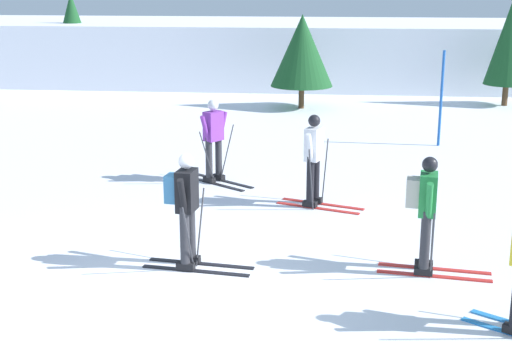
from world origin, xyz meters
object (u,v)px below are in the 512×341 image
at_px(trail_marker_pole, 441,99).
at_px(skier_purple, 214,138).
at_px(conifer_far_centre, 510,42).
at_px(skier_black, 186,205).
at_px(conifer_far_right, 73,32).
at_px(skier_white, 314,158).
at_px(conifer_far_left, 302,51).
at_px(skier_green, 426,209).

bearing_deg(trail_marker_pole, skier_purple, -142.88).
bearing_deg(trail_marker_pole, conifer_far_centre, 64.28).
height_order(skier_black, conifer_far_right, conifer_far_right).
xyz_separation_m(skier_white, skier_black, (-1.76, -3.15, 0.04)).
bearing_deg(skier_black, conifer_far_centre, 62.08).
height_order(conifer_far_left, conifer_far_right, conifer_far_right).
bearing_deg(conifer_far_right, trail_marker_pole, -37.22).
bearing_deg(conifer_far_centre, conifer_far_left, -169.98).
bearing_deg(skier_green, trail_marker_pole, 80.66).
bearing_deg(trail_marker_pole, conifer_far_right, 142.78).
bearing_deg(conifer_far_centre, skier_green, -106.68).
relative_size(skier_purple, trail_marker_pole, 0.72).
relative_size(skier_black, conifer_far_centre, 0.50).
distance_m(conifer_far_right, conifer_far_centre, 16.01).
height_order(skier_black, conifer_far_centre, conifer_far_centre).
relative_size(skier_black, conifer_far_right, 0.49).
bearing_deg(skier_white, skier_black, -119.23).
relative_size(skier_purple, skier_black, 1.00).
height_order(trail_marker_pole, conifer_far_centre, conifer_far_centre).
relative_size(skier_white, conifer_far_centre, 0.50).
bearing_deg(skier_purple, trail_marker_pole, 37.12).
bearing_deg(skier_purple, skier_green, -50.11).
relative_size(conifer_far_left, conifer_far_right, 0.85).
relative_size(skier_black, trail_marker_pole, 0.72).
bearing_deg(conifer_far_left, skier_black, -94.81).
distance_m(skier_purple, conifer_far_centre, 12.85).
xyz_separation_m(skier_black, conifer_far_centre, (7.72, 14.56, 1.09)).
relative_size(skier_green, conifer_far_right, 0.49).
relative_size(skier_green, conifer_far_left, 0.58).
bearing_deg(skier_white, conifer_far_left, 93.54).
bearing_deg(skier_white, conifer_far_right, 122.98).
bearing_deg(skier_purple, conifer_far_left, 80.74).
xyz_separation_m(conifer_far_left, conifer_far_right, (-9.03, 4.65, 0.18)).
xyz_separation_m(skier_green, trail_marker_pole, (1.36, 8.27, 0.23)).
distance_m(skier_purple, conifer_far_right, 15.49).
xyz_separation_m(skier_green, skier_black, (-3.40, -0.15, -0.00)).
xyz_separation_m(skier_purple, conifer_far_left, (1.44, 8.81, 0.92)).
bearing_deg(skier_black, trail_marker_pole, 60.53).
bearing_deg(conifer_far_left, skier_green, -80.27).
xyz_separation_m(skier_purple, skier_black, (0.31, -4.59, 0.04)).
bearing_deg(skier_black, skier_green, 2.51).
height_order(trail_marker_pole, conifer_far_left, conifer_far_left).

